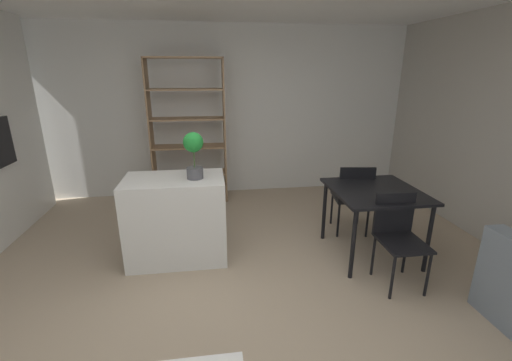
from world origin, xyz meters
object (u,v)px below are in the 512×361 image
Objects in this scene: potted_plant_on_island at (194,151)px; dining_table at (375,197)px; kitchen_island at (177,219)px; dining_chair_far at (353,194)px; dining_chair_near at (398,232)px; open_bookshelf at (187,138)px.

dining_table is (1.93, -0.20, -0.53)m from potted_plant_on_island.
kitchen_island is 2.16m from dining_chair_far.
dining_chair_near is 1.02m from dining_chair_far.
kitchen_island is 1.19× the size of dining_chair_near.
open_bookshelf reaches higher than potted_plant_on_island.
dining_chair_far is at bearing 7.33° from kitchen_island.
open_bookshelf is at bearing -27.80° from dining_chair_far.
potted_plant_on_island is 1.84m from open_bookshelf.
kitchen_island is 1.15× the size of dining_chair_far.
potted_plant_on_island is 0.50× the size of dining_table.
kitchen_island is at bearing 15.37° from dining_chair_far.
dining_table is at bearing 91.36° from dining_chair_near.
potted_plant_on_island is at bearing 17.25° from dining_chair_far.
kitchen_island reaches higher than dining_chair_far.
potted_plant_on_island is at bearing -84.56° from open_bookshelf.
dining_chair_far is at bearing 9.21° from potted_plant_on_island.
open_bookshelf is 2.25× the size of dining_table.
dining_chair_far is (2.14, 0.28, 0.08)m from kitchen_island.
dining_chair_near is at bearing -50.26° from open_bookshelf.
potted_plant_on_island is at bearing -8.66° from kitchen_island.
open_bookshelf is 2.48× the size of dining_chair_near.
dining_table is at bearing -43.84° from open_bookshelf.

